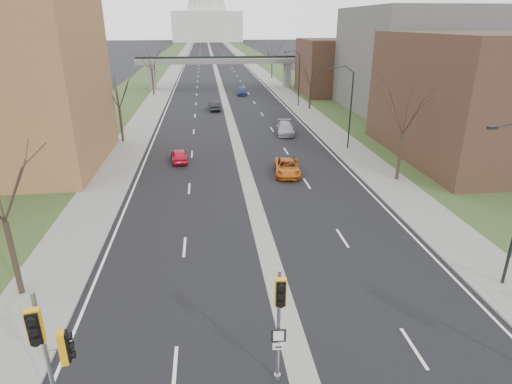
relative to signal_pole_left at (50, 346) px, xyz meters
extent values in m
cube|color=black|center=(8.47, 150.26, -3.52)|extent=(20.00, 600.00, 0.01)
cube|color=gray|center=(8.47, 150.26, -3.52)|extent=(1.20, 600.00, 0.02)
cube|color=gray|center=(20.47, 150.26, -3.46)|extent=(4.00, 600.00, 0.12)
cube|color=gray|center=(-3.53, 150.26, -3.46)|extent=(4.00, 600.00, 0.12)
cube|color=#283D1C|center=(26.47, 150.26, -3.47)|extent=(8.00, 600.00, 0.10)
cube|color=#283D1C|center=(-9.53, 150.26, -3.47)|extent=(8.00, 600.00, 0.10)
cube|color=#432B1F|center=(32.47, 28.26, 2.48)|extent=(16.00, 20.00, 12.00)
cube|color=#5F5D56|center=(36.47, 52.26, 3.98)|extent=(18.00, 22.00, 15.00)
cube|color=#432B1F|center=(30.47, 70.26, 1.48)|extent=(14.00, 14.00, 10.00)
cube|color=slate|center=(-5.53, 80.26, -1.02)|extent=(1.20, 2.50, 5.00)
cube|color=slate|center=(22.47, 80.26, -1.02)|extent=(1.20, 2.50, 5.00)
cube|color=slate|center=(8.47, 80.26, 1.98)|extent=(34.00, 3.00, 1.00)
cube|color=black|center=(8.47, 80.26, 2.68)|extent=(34.00, 0.15, 0.50)
cube|color=beige|center=(8.47, 320.26, 6.48)|extent=(48.00, 42.00, 20.00)
cube|color=beige|center=(8.47, 320.26, 18.48)|extent=(26.00, 26.00, 5.00)
cube|color=black|center=(17.97, 6.26, 4.95)|extent=(0.45, 0.18, 0.14)
cylinder|color=black|center=(20.27, 32.26, 0.60)|extent=(0.16, 0.16, 8.00)
cube|color=black|center=(17.97, 32.26, 4.95)|extent=(0.45, 0.18, 0.14)
cylinder|color=black|center=(20.27, 58.26, 0.60)|extent=(0.16, 0.16, 8.00)
cube|color=black|center=(17.97, 58.26, 4.95)|extent=(0.45, 0.18, 0.14)
cylinder|color=#382B21|center=(-4.53, 8.26, -1.40)|extent=(0.28, 0.28, 4.00)
cylinder|color=#382B21|center=(-4.53, 38.26, -1.53)|extent=(0.28, 0.28, 3.75)
cylinder|color=#382B21|center=(-4.53, 72.26, -1.28)|extent=(0.28, 0.28, 4.25)
cylinder|color=#382B21|center=(21.47, 22.26, -1.40)|extent=(0.28, 0.28, 4.00)
cylinder|color=#382B21|center=(21.47, 55.26, -1.65)|extent=(0.28, 0.28, 3.50)
cylinder|color=#382B21|center=(21.47, 95.26, -1.28)|extent=(0.28, 0.28, 4.25)
cylinder|color=gray|center=(-0.23, 0.16, -0.83)|extent=(0.14, 0.14, 5.38)
cube|color=orange|center=(-0.13, -0.35, 1.03)|extent=(0.51, 0.49, 1.19)
cube|color=orange|center=(0.27, 0.26, -0.31)|extent=(0.49, 0.51, 1.19)
cylinder|color=gray|center=(7.45, 1.34, -1.10)|extent=(0.13, 0.13, 4.85)
cylinder|color=gray|center=(7.45, 1.34, -3.43)|extent=(0.26, 0.26, 0.19)
cube|color=orange|center=(7.42, 0.87, 0.77)|extent=(0.42, 0.40, 1.07)
cube|color=black|center=(7.45, 1.34, -1.38)|extent=(0.56, 0.08, 0.56)
cube|color=silver|center=(7.45, 1.34, -1.89)|extent=(0.42, 0.07, 0.28)
imported|color=red|center=(2.31, 29.95, -2.87)|extent=(1.98, 3.99, 1.31)
imported|color=black|center=(6.47, 56.24, -2.80)|extent=(1.88, 4.50, 1.45)
imported|color=#B55613|center=(12.23, 24.97, -2.85)|extent=(2.76, 5.03, 1.34)
imported|color=#97979E|center=(14.75, 39.84, -2.80)|extent=(2.62, 5.21, 1.45)
imported|color=navy|center=(12.09, 70.80, -2.80)|extent=(2.07, 4.38, 1.45)
camera|label=1|loc=(5.15, -11.25, 9.35)|focal=30.00mm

